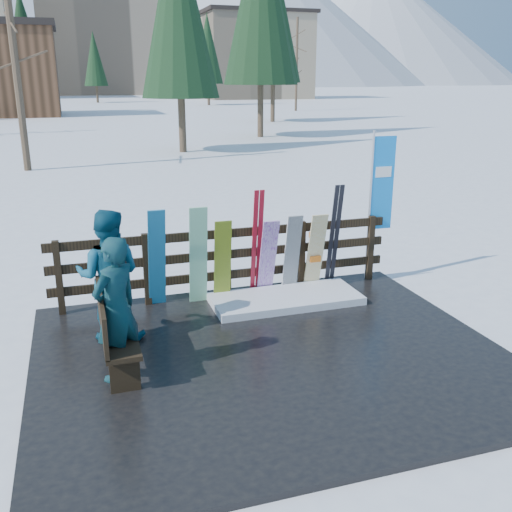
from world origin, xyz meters
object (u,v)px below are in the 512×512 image
object	(u,v)px
snowboard_0	(157,259)
snowboard_2	(223,261)
snowboard_1	(198,256)
snowboard_3	(268,258)
person_front	(116,309)
snowboard_5	(315,252)
bench	(112,329)
snowboard_4	(292,254)
rental_flag	(379,189)
person_back	(109,276)

from	to	relation	value
snowboard_0	snowboard_2	size ratio (longest dim) A/B	1.23
snowboard_1	snowboard_3	bearing A→B (deg)	0.00
person_front	snowboard_5	bearing A→B (deg)	172.18
bench	snowboard_0	size ratio (longest dim) A/B	0.91
snowboard_1	snowboard_4	xyz separation A→B (m)	(1.56, -0.00, -0.12)
snowboard_2	snowboard_3	xyz separation A→B (m)	(0.76, 0.00, -0.02)
rental_flag	person_back	size ratio (longest dim) A/B	1.43
bench	snowboard_1	xyz separation A→B (m)	(1.45, 1.76, 0.28)
snowboard_4	snowboard_5	distance (m)	0.42
bench	snowboard_2	size ratio (longest dim) A/B	1.11
snowboard_2	person_front	xyz separation A→B (m)	(-1.78, -2.01, 0.20)
snowboard_1	person_back	bearing A→B (deg)	-147.71
snowboard_3	rental_flag	size ratio (longest dim) A/B	0.52
snowboard_2	snowboard_4	xyz separation A→B (m)	(1.17, 0.00, 0.00)
snowboard_5	rental_flag	size ratio (longest dim) A/B	0.53
snowboard_5	bench	bearing A→B (deg)	-152.84
snowboard_2	snowboard_4	size ratio (longest dim) A/B	0.99
snowboard_0	snowboard_4	size ratio (longest dim) A/B	1.22
snowboard_0	snowboard_1	size ratio (longest dim) A/B	1.04
bench	person_back	bearing A→B (deg)	86.94
person_front	person_back	distance (m)	1.13
snowboard_2	rental_flag	size ratio (longest dim) A/B	0.52
bench	snowboard_2	bearing A→B (deg)	43.77
bench	person_front	distance (m)	0.44
snowboard_0	bench	bearing A→B (deg)	-114.72
bench	snowboard_5	xyz separation A→B (m)	(3.43, 1.76, 0.15)
bench	person_back	world-z (taller)	person_back
bench	snowboard_0	xyz separation A→B (m)	(0.81, 1.76, 0.29)
snowboard_4	person_front	xyz separation A→B (m)	(-2.96, -2.01, 0.20)
snowboard_5	person_front	bearing A→B (deg)	-149.20
snowboard_2	person_front	world-z (taller)	person_front
snowboard_1	rental_flag	world-z (taller)	rental_flag
bench	snowboard_4	world-z (taller)	snowboard_4
person_front	person_back	world-z (taller)	person_back
snowboard_0	person_front	xyz separation A→B (m)	(-0.76, -2.01, 0.07)
rental_flag	person_front	distance (m)	5.24
snowboard_1	snowboard_2	size ratio (longest dim) A/B	1.18
snowboard_0	snowboard_3	xyz separation A→B (m)	(1.78, -0.00, -0.15)
bench	snowboard_4	size ratio (longest dim) A/B	1.10
bench	snowboard_5	size ratio (longest dim) A/B	1.10
snowboard_3	snowboard_4	world-z (taller)	snowboard_4
snowboard_1	snowboard_2	xyz separation A→B (m)	(0.39, -0.00, -0.12)
snowboard_2	rental_flag	distance (m)	3.03
snowboard_4	person_back	xyz separation A→B (m)	(-2.96, -0.89, 0.24)
snowboard_0	person_back	world-z (taller)	person_back
snowboard_4	rental_flag	distance (m)	1.95
snowboard_1	snowboard_0	bearing A→B (deg)	180.00
snowboard_0	snowboard_5	distance (m)	2.62
snowboard_0	snowboard_3	distance (m)	1.79
person_back	snowboard_1	bearing A→B (deg)	-131.27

